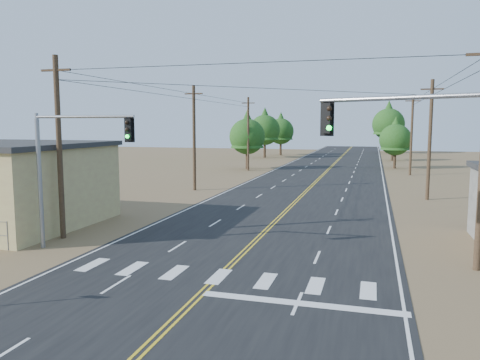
% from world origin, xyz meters
% --- Properties ---
extents(road, '(15.00, 200.00, 0.02)m').
position_xyz_m(road, '(0.00, 30.00, 0.01)').
color(road, black).
rests_on(road, ground).
extents(utility_pole_left_near, '(1.80, 0.30, 10.00)m').
position_xyz_m(utility_pole_left_near, '(-10.50, 12.00, 5.12)').
color(utility_pole_left_near, '#4C3826').
rests_on(utility_pole_left_near, ground).
extents(utility_pole_left_mid, '(1.80, 0.30, 10.00)m').
position_xyz_m(utility_pole_left_mid, '(-10.50, 32.00, 5.12)').
color(utility_pole_left_mid, '#4C3826').
rests_on(utility_pole_left_mid, ground).
extents(utility_pole_left_far, '(1.80, 0.30, 10.00)m').
position_xyz_m(utility_pole_left_far, '(-10.50, 52.00, 5.12)').
color(utility_pole_left_far, '#4C3826').
rests_on(utility_pole_left_far, ground).
extents(utility_pole_right_mid, '(1.80, 0.30, 10.00)m').
position_xyz_m(utility_pole_right_mid, '(10.50, 32.00, 5.12)').
color(utility_pole_right_mid, '#4C3826').
rests_on(utility_pole_right_mid, ground).
extents(utility_pole_right_far, '(1.80, 0.30, 10.00)m').
position_xyz_m(utility_pole_right_far, '(10.50, 52.00, 5.12)').
color(utility_pole_right_far, '#4C3826').
rests_on(utility_pole_right_far, ground).
extents(signal_mast_left, '(5.43, 0.43, 6.87)m').
position_xyz_m(signal_mast_left, '(-8.70, 10.04, 4.63)').
color(signal_mast_left, gray).
rests_on(signal_mast_left, ground).
extents(signal_mast_right, '(6.34, 2.96, 7.39)m').
position_xyz_m(signal_mast_right, '(8.40, 6.06, 5.05)').
color(signal_mast_right, gray).
rests_on(signal_mast_right, ground).
extents(tree_left_near, '(5.04, 5.04, 8.41)m').
position_xyz_m(tree_left_near, '(-11.24, 54.23, 5.14)').
color(tree_left_near, '#3F2D1E').
rests_on(tree_left_near, ground).
extents(tree_left_mid, '(5.76, 5.76, 9.60)m').
position_xyz_m(tree_left_mid, '(-14.00, 77.35, 5.87)').
color(tree_left_mid, '#3F2D1E').
rests_on(tree_left_mid, ground).
extents(tree_left_far, '(5.36, 5.36, 8.94)m').
position_xyz_m(tree_left_far, '(-12.57, 85.91, 5.46)').
color(tree_left_far, '#3F2D1E').
rests_on(tree_left_far, ground).
extents(tree_right_near, '(4.51, 4.51, 7.52)m').
position_xyz_m(tree_right_near, '(9.00, 61.01, 4.60)').
color(tree_right_near, '#3F2D1E').
rests_on(tree_right_near, ground).
extents(tree_right_mid, '(4.18, 4.18, 6.96)m').
position_xyz_m(tree_right_mid, '(9.19, 76.24, 4.26)').
color(tree_right_mid, '#3F2D1E').
rests_on(tree_right_mid, ground).
extents(tree_right_far, '(6.97, 6.97, 11.61)m').
position_xyz_m(tree_right_far, '(9.00, 98.76, 7.10)').
color(tree_right_far, '#3F2D1E').
rests_on(tree_right_far, ground).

